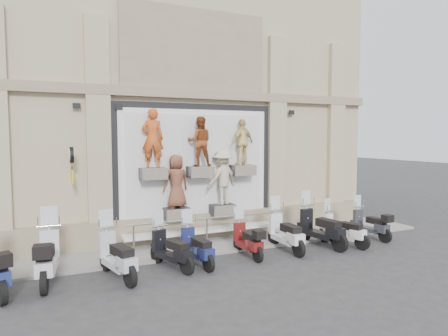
{
  "coord_description": "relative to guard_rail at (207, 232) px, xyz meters",
  "views": [
    {
      "loc": [
        -4.64,
        -9.47,
        3.44
      ],
      "look_at": [
        0.55,
        1.9,
        2.48
      ],
      "focal_mm": 32.0,
      "sensor_mm": 36.0,
      "label": 1
    }
  ],
  "objects": [
    {
      "name": "guard_rail",
      "position": [
        0.0,
        0.0,
        0.0
      ],
      "size": [
        5.06,
        0.1,
        0.93
      ],
      "primitive_type": null,
      "color": "#9EA0A5",
      "rests_on": "ground"
    },
    {
      "name": "scooter_d",
      "position": [
        -1.65,
        -1.59,
        0.27
      ],
      "size": [
        1.09,
        1.88,
        1.47
      ],
      "primitive_type": null,
      "rotation": [
        0.0,
        0.0,
        0.34
      ],
      "color": "black",
      "rests_on": "ground"
    },
    {
      "name": "scooter_e",
      "position": [
        -0.94,
        -1.6,
        0.25
      ],
      "size": [
        0.73,
        1.82,
        1.44
      ],
      "primitive_type": null,
      "rotation": [
        0.0,
        0.0,
        0.13
      ],
      "color": "#161D4E",
      "rests_on": "ground"
    },
    {
      "name": "shop_vitrine",
      "position": [
        0.06,
        0.74,
        1.92
      ],
      "size": [
        5.6,
        1.01,
        4.3
      ],
      "color": "black",
      "rests_on": "ground"
    },
    {
      "name": "scooter_j",
      "position": [
        5.42,
        -1.37,
        0.24
      ],
      "size": [
        0.63,
        1.78,
        1.42
      ],
      "primitive_type": null,
      "rotation": [
        0.0,
        0.0,
        0.07
      ],
      "color": "#292B32",
      "rests_on": "ground"
    },
    {
      "name": "building",
      "position": [
        0.0,
        5.0,
        5.54
      ],
      "size": [
        14.0,
        8.6,
        12.0
      ],
      "primitive_type": null,
      "color": "tan",
      "rests_on": "ground"
    },
    {
      "name": "scooter_f",
      "position": [
        0.67,
        -1.46,
        0.22
      ],
      "size": [
        0.5,
        1.7,
        1.38
      ],
      "primitive_type": null,
      "rotation": [
        0.0,
        0.0,
        -0.0
      ],
      "color": "#5A100F",
      "rests_on": "ground"
    },
    {
      "name": "scooter_c",
      "position": [
        -3.07,
        -1.76,
        0.35
      ],
      "size": [
        1.03,
        2.08,
        1.62
      ],
      "primitive_type": null,
      "rotation": [
        0.0,
        0.0,
        0.24
      ],
      "color": "#ACAFBB",
      "rests_on": "ground"
    },
    {
      "name": "scooter_g",
      "position": [
        1.99,
        -1.43,
        0.34
      ],
      "size": [
        0.63,
        1.99,
        1.6
      ],
      "primitive_type": null,
      "rotation": [
        0.0,
        0.0,
        -0.03
      ],
      "color": "silver",
      "rests_on": "ground"
    },
    {
      "name": "ground",
      "position": [
        0.0,
        -2.0,
        -0.47
      ],
      "size": [
        90.0,
        90.0,
        0.0
      ],
      "primitive_type": "plane",
      "color": "#2E2E30",
      "rests_on": "ground"
    },
    {
      "name": "clock_sign_bracket",
      "position": [
        -3.9,
        0.47,
        2.34
      ],
      "size": [
        0.1,
        0.8,
        1.02
      ],
      "color": "black",
      "rests_on": "ground"
    },
    {
      "name": "sidewalk",
      "position": [
        0.0,
        0.1,
        -0.43
      ],
      "size": [
        16.0,
        2.2,
        0.08
      ],
      "primitive_type": "cube",
      "color": "gray",
      "rests_on": "ground"
    },
    {
      "name": "scooter_b",
      "position": [
        -4.61,
        -1.36,
        0.4
      ],
      "size": [
        0.84,
        2.18,
        1.73
      ],
      "primitive_type": null,
      "rotation": [
        0.0,
        0.0,
        -0.11
      ],
      "color": "silver",
      "rests_on": "ground"
    },
    {
      "name": "scooter_h",
      "position": [
        3.28,
        -1.47,
        0.39
      ],
      "size": [
        0.91,
        2.17,
        1.71
      ],
      "primitive_type": null,
      "rotation": [
        0.0,
        0.0,
        0.14
      ],
      "color": "black",
      "rests_on": "ground"
    },
    {
      "name": "scooter_i",
      "position": [
        3.96,
        -1.72,
        0.26
      ],
      "size": [
        1.07,
        1.86,
        1.45
      ],
      "primitive_type": null,
      "rotation": [
        0.0,
        0.0,
        0.33
      ],
      "color": "white",
      "rests_on": "ground"
    }
  ]
}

